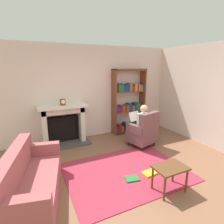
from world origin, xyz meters
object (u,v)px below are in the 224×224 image
(bookshelf, at_px, (129,103))
(seated_reader, at_px, (140,123))
(mantel_clock, at_px, (63,102))
(armchair_reading, at_px, (144,131))
(side_table, at_px, (170,171))
(sofa_floral, at_px, (31,183))
(fireplace, at_px, (63,123))

(bookshelf, xyz_separation_m, seated_reader, (-0.23, -1.05, -0.35))
(mantel_clock, xyz_separation_m, armchair_reading, (1.88, -1.02, -0.77))
(bookshelf, relative_size, side_table, 3.64)
(sofa_floral, bearing_deg, fireplace, -11.29)
(fireplace, height_order, bookshelf, bookshelf)
(seated_reader, height_order, sofa_floral, seated_reader)
(bookshelf, height_order, side_table, bookshelf)
(armchair_reading, height_order, side_table, armchair_reading)
(fireplace, distance_m, bookshelf, 2.13)
(bookshelf, bearing_deg, seated_reader, -102.59)
(bookshelf, distance_m, seated_reader, 1.13)
(sofa_floral, bearing_deg, bookshelf, -42.72)
(armchair_reading, bearing_deg, sofa_floral, 2.94)
(mantel_clock, distance_m, seated_reader, 2.14)
(armchair_reading, xyz_separation_m, sofa_floral, (-2.79, -0.92, -0.10))
(seated_reader, bearing_deg, armchair_reading, 90.00)
(bookshelf, distance_m, armchair_reading, 1.30)
(bookshelf, xyz_separation_m, armchair_reading, (-0.20, -1.16, -0.54))
(mantel_clock, relative_size, sofa_floral, 0.09)
(seated_reader, bearing_deg, sofa_floral, 5.22)
(seated_reader, height_order, side_table, seated_reader)
(fireplace, distance_m, sofa_floral, 2.25)
(mantel_clock, relative_size, seated_reader, 0.14)
(seated_reader, xyz_separation_m, side_table, (-0.61, -1.80, -0.23))
(fireplace, distance_m, side_table, 3.08)
(fireplace, relative_size, armchair_reading, 1.35)
(mantel_clock, height_order, sofa_floral, mantel_clock)
(seated_reader, distance_m, side_table, 1.91)
(fireplace, bearing_deg, seated_reader, -28.52)
(fireplace, relative_size, bookshelf, 0.64)
(armchair_reading, relative_size, side_table, 1.73)
(armchair_reading, distance_m, sofa_floral, 2.94)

